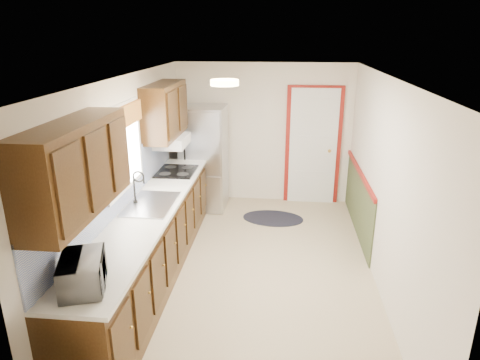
# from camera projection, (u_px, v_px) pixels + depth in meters

# --- Properties ---
(room_shell) EXTENTS (3.20, 5.20, 2.52)m
(room_shell) POSITION_uv_depth(u_px,v_px,m) (253.00, 181.00, 5.03)
(room_shell) COLOR tan
(room_shell) RESTS_ON ground
(kitchen_run) EXTENTS (0.63, 4.00, 2.20)m
(kitchen_run) POSITION_uv_depth(u_px,v_px,m) (146.00, 217.00, 5.00)
(kitchen_run) COLOR #331D0B
(kitchen_run) RESTS_ON ground
(back_wall_trim) EXTENTS (1.12, 2.30, 2.08)m
(back_wall_trim) POSITION_uv_depth(u_px,v_px,m) (322.00, 157.00, 7.11)
(back_wall_trim) COLOR maroon
(back_wall_trim) RESTS_ON ground
(ceiling_fixture) EXTENTS (0.30, 0.30, 0.06)m
(ceiling_fixture) POSITION_uv_depth(u_px,v_px,m) (225.00, 83.00, 4.49)
(ceiling_fixture) COLOR #FFD88C
(ceiling_fixture) RESTS_ON room_shell
(microwave) EXTENTS (0.41, 0.54, 0.33)m
(microwave) POSITION_uv_depth(u_px,v_px,m) (82.00, 270.00, 3.34)
(microwave) COLOR white
(microwave) RESTS_ON kitchen_run
(refrigerator) EXTENTS (0.73, 0.73, 1.73)m
(refrigerator) POSITION_uv_depth(u_px,v_px,m) (204.00, 158.00, 7.16)
(refrigerator) COLOR #B7B7BC
(refrigerator) RESTS_ON ground
(rug) EXTENTS (1.03, 0.71, 0.01)m
(rug) POSITION_uv_depth(u_px,v_px,m) (273.00, 218.00, 6.93)
(rug) COLOR black
(rug) RESTS_ON ground
(cooktop) EXTENTS (0.53, 0.64, 0.02)m
(cooktop) POSITION_uv_depth(u_px,v_px,m) (177.00, 171.00, 6.20)
(cooktop) COLOR black
(cooktop) RESTS_ON kitchen_run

